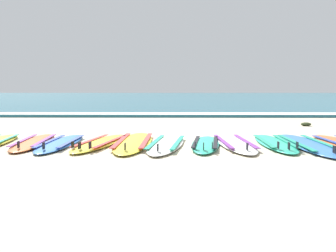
{
  "coord_description": "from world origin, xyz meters",
  "views": [
    {
      "loc": [
        -0.1,
        -6.56,
        1.02
      ],
      "look_at": [
        -0.18,
        0.34,
        0.25
      ],
      "focal_mm": 36.06,
      "sensor_mm": 36.0,
      "label": 1
    }
  ],
  "objects_px": {
    "surfboard_3": "(101,143)",
    "surfboard_5": "(167,144)",
    "surfboard_8": "(274,143)",
    "surfboard_4": "(134,142)",
    "surfboard_9": "(308,144)",
    "surfboard_1": "(34,142)",
    "surfboard_7": "(234,143)",
    "surfboard_2": "(61,143)",
    "surfboard_6": "(206,144)"
  },
  "relations": [
    {
      "from": "surfboard_1",
      "to": "surfboard_4",
      "type": "xyz_separation_m",
      "value": [
        1.84,
        0.01,
        -0.0
      ]
    },
    {
      "from": "surfboard_1",
      "to": "surfboard_3",
      "type": "relative_size",
      "value": 0.96
    },
    {
      "from": "surfboard_1",
      "to": "surfboard_7",
      "type": "distance_m",
      "value": 3.68
    },
    {
      "from": "surfboard_1",
      "to": "surfboard_5",
      "type": "height_order",
      "value": "same"
    },
    {
      "from": "surfboard_2",
      "to": "surfboard_4",
      "type": "xyz_separation_m",
      "value": [
        1.31,
        0.11,
        -0.0
      ]
    },
    {
      "from": "surfboard_8",
      "to": "surfboard_1",
      "type": "bearing_deg",
      "value": 179.29
    },
    {
      "from": "surfboard_2",
      "to": "surfboard_6",
      "type": "distance_m",
      "value": 2.62
    },
    {
      "from": "surfboard_1",
      "to": "surfboard_5",
      "type": "relative_size",
      "value": 0.93
    },
    {
      "from": "surfboard_1",
      "to": "surfboard_3",
      "type": "bearing_deg",
      "value": -3.02
    },
    {
      "from": "surfboard_7",
      "to": "surfboard_9",
      "type": "relative_size",
      "value": 0.9
    },
    {
      "from": "surfboard_1",
      "to": "surfboard_7",
      "type": "relative_size",
      "value": 0.94
    },
    {
      "from": "surfboard_3",
      "to": "surfboard_5",
      "type": "bearing_deg",
      "value": -5.73
    },
    {
      "from": "surfboard_6",
      "to": "surfboard_3",
      "type": "bearing_deg",
      "value": 176.4
    },
    {
      "from": "surfboard_3",
      "to": "surfboard_5",
      "type": "xyz_separation_m",
      "value": [
        1.2,
        -0.12,
        -0.0
      ]
    },
    {
      "from": "surfboard_4",
      "to": "surfboard_6",
      "type": "distance_m",
      "value": 1.32
    },
    {
      "from": "surfboard_5",
      "to": "surfboard_9",
      "type": "height_order",
      "value": "same"
    },
    {
      "from": "surfboard_1",
      "to": "surfboard_2",
      "type": "xyz_separation_m",
      "value": [
        0.53,
        -0.1,
        -0.0
      ]
    },
    {
      "from": "surfboard_1",
      "to": "surfboard_7",
      "type": "bearing_deg",
      "value": -1.16
    },
    {
      "from": "surfboard_1",
      "to": "surfboard_8",
      "type": "distance_m",
      "value": 4.41
    },
    {
      "from": "surfboard_5",
      "to": "surfboard_2",
      "type": "bearing_deg",
      "value": 177.37
    },
    {
      "from": "surfboard_3",
      "to": "surfboard_1",
      "type": "bearing_deg",
      "value": 176.98
    },
    {
      "from": "surfboard_1",
      "to": "surfboard_9",
      "type": "bearing_deg",
      "value": -2.31
    },
    {
      "from": "surfboard_4",
      "to": "surfboard_7",
      "type": "bearing_deg",
      "value": -2.76
    },
    {
      "from": "surfboard_6",
      "to": "surfboard_7",
      "type": "relative_size",
      "value": 0.86
    },
    {
      "from": "surfboard_4",
      "to": "surfboard_8",
      "type": "bearing_deg",
      "value": -1.53
    },
    {
      "from": "surfboard_3",
      "to": "surfboard_8",
      "type": "distance_m",
      "value": 3.16
    },
    {
      "from": "surfboard_7",
      "to": "surfboard_8",
      "type": "bearing_deg",
      "value": 1.55
    },
    {
      "from": "surfboard_6",
      "to": "surfboard_8",
      "type": "bearing_deg",
      "value": 5.9
    },
    {
      "from": "surfboard_5",
      "to": "surfboard_7",
      "type": "relative_size",
      "value": 1.01
    },
    {
      "from": "surfboard_8",
      "to": "surfboard_9",
      "type": "distance_m",
      "value": 0.57
    },
    {
      "from": "surfboard_1",
      "to": "surfboard_6",
      "type": "distance_m",
      "value": 3.15
    },
    {
      "from": "surfboard_2",
      "to": "surfboard_3",
      "type": "distance_m",
      "value": 0.72
    },
    {
      "from": "surfboard_1",
      "to": "surfboard_9",
      "type": "relative_size",
      "value": 0.84
    },
    {
      "from": "surfboard_7",
      "to": "surfboard_8",
      "type": "height_order",
      "value": "same"
    },
    {
      "from": "surfboard_6",
      "to": "surfboard_8",
      "type": "distance_m",
      "value": 1.27
    },
    {
      "from": "surfboard_2",
      "to": "surfboard_7",
      "type": "distance_m",
      "value": 3.15
    },
    {
      "from": "surfboard_1",
      "to": "surfboard_7",
      "type": "xyz_separation_m",
      "value": [
        3.68,
        -0.07,
        -0.0
      ]
    },
    {
      "from": "surfboard_1",
      "to": "surfboard_8",
      "type": "xyz_separation_m",
      "value": [
        4.41,
        -0.05,
        0.0
      ]
    },
    {
      "from": "surfboard_9",
      "to": "surfboard_2",
      "type": "bearing_deg",
      "value": 178.68
    },
    {
      "from": "surfboard_3",
      "to": "surfboard_9",
      "type": "xyz_separation_m",
      "value": [
        3.71,
        -0.13,
        -0.0
      ]
    },
    {
      "from": "surfboard_3",
      "to": "surfboard_7",
      "type": "bearing_deg",
      "value": -0.2
    },
    {
      "from": "surfboard_2",
      "to": "surfboard_3",
      "type": "bearing_deg",
      "value": 2.56
    },
    {
      "from": "surfboard_3",
      "to": "surfboard_7",
      "type": "relative_size",
      "value": 0.98
    },
    {
      "from": "surfboard_5",
      "to": "surfboard_8",
      "type": "xyz_separation_m",
      "value": [
        1.96,
        0.13,
        0.0
      ]
    },
    {
      "from": "surfboard_4",
      "to": "surfboard_7",
      "type": "height_order",
      "value": "same"
    },
    {
      "from": "surfboard_8",
      "to": "surfboard_6",
      "type": "bearing_deg",
      "value": -174.1
    },
    {
      "from": "surfboard_2",
      "to": "surfboard_4",
      "type": "height_order",
      "value": "same"
    },
    {
      "from": "surfboard_3",
      "to": "surfboard_4",
      "type": "height_order",
      "value": "same"
    },
    {
      "from": "surfboard_2",
      "to": "surfboard_5",
      "type": "height_order",
      "value": "same"
    },
    {
      "from": "surfboard_2",
      "to": "surfboard_1",
      "type": "bearing_deg",
      "value": 169.52
    }
  ]
}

